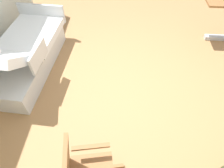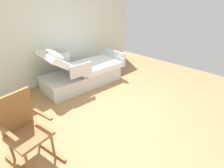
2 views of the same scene
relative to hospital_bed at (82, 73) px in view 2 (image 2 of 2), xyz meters
The scene contains 4 objects.
ground_plane 1.95m from the hospital_bed, behind, with size 6.57×6.57×0.00m, color #9E7247.
side_wall 1.30m from the hospital_bed, 15.45° to the left, with size 0.10×5.40×2.70m, color silver.
hospital_bed is the anchor object (origin of this frame).
rocking_chair 2.43m from the hospital_bed, 125.01° to the left, with size 0.83×0.59×1.05m.
Camera 2 is at (-1.59, 2.30, 2.13)m, focal length 28.96 mm.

